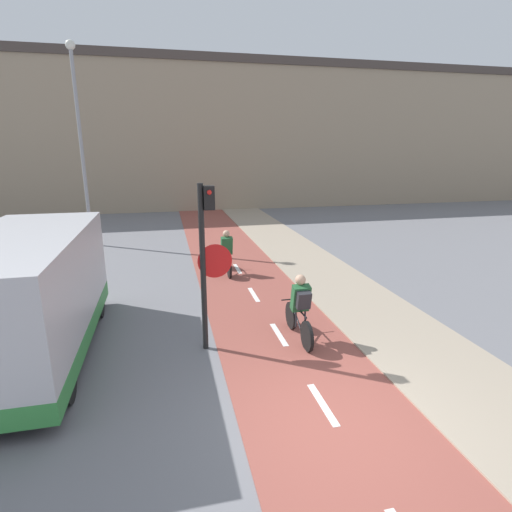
{
  "coord_description": "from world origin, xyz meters",
  "views": [
    {
      "loc": [
        -2.25,
        -4.6,
        3.93
      ],
      "look_at": [
        0.0,
        5.22,
        1.2
      ],
      "focal_mm": 28.0,
      "sensor_mm": 36.0,
      "label": 1
    }
  ],
  "objects_px": {
    "traffic_light_pole": "(207,250)",
    "street_lamp_far": "(79,128)",
    "cyclist_near": "(300,309)",
    "van": "(27,299)",
    "cyclist_far": "(227,254)"
  },
  "relations": [
    {
      "from": "cyclist_far",
      "to": "van",
      "type": "xyz_separation_m",
      "value": [
        -4.47,
        -4.43,
        0.53
      ]
    },
    {
      "from": "traffic_light_pole",
      "to": "cyclist_far",
      "type": "distance_m",
      "value": 5.18
    },
    {
      "from": "traffic_light_pole",
      "to": "cyclist_far",
      "type": "bearing_deg",
      "value": 77.1
    },
    {
      "from": "street_lamp_far",
      "to": "cyclist_far",
      "type": "height_order",
      "value": "street_lamp_far"
    },
    {
      "from": "traffic_light_pole",
      "to": "van",
      "type": "bearing_deg",
      "value": 172.78
    },
    {
      "from": "traffic_light_pole",
      "to": "cyclist_far",
      "type": "xyz_separation_m",
      "value": [
        1.11,
        4.86,
        -1.39
      ]
    },
    {
      "from": "traffic_light_pole",
      "to": "street_lamp_far",
      "type": "xyz_separation_m",
      "value": [
        -3.81,
        10.07,
        2.64
      ]
    },
    {
      "from": "traffic_light_pole",
      "to": "van",
      "type": "xyz_separation_m",
      "value": [
        -3.36,
        0.43,
        -0.86
      ]
    },
    {
      "from": "cyclist_near",
      "to": "street_lamp_far",
      "type": "bearing_deg",
      "value": 119.26
    },
    {
      "from": "traffic_light_pole",
      "to": "cyclist_far",
      "type": "height_order",
      "value": "traffic_light_pole"
    },
    {
      "from": "traffic_light_pole",
      "to": "cyclist_near",
      "type": "relative_size",
      "value": 1.99
    },
    {
      "from": "van",
      "to": "cyclist_near",
      "type": "bearing_deg",
      "value": -5.58
    },
    {
      "from": "traffic_light_pole",
      "to": "cyclist_near",
      "type": "distance_m",
      "value": 2.32
    },
    {
      "from": "street_lamp_far",
      "to": "van",
      "type": "xyz_separation_m",
      "value": [
        0.45,
        -9.64,
        -3.51
      ]
    },
    {
      "from": "cyclist_near",
      "to": "van",
      "type": "relative_size",
      "value": 0.31
    }
  ]
}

